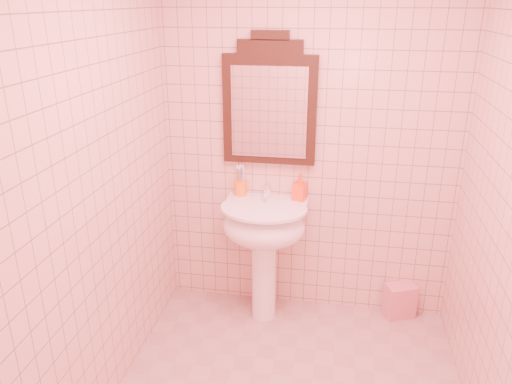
% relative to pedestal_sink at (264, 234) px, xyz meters
% --- Properties ---
extents(back_wall, '(2.00, 0.02, 2.50)m').
position_rel_pedestal_sink_xyz_m(back_wall, '(0.27, 0.23, 0.59)').
color(back_wall, beige).
rests_on(back_wall, floor).
extents(pedestal_sink, '(0.58, 0.58, 0.86)m').
position_rel_pedestal_sink_xyz_m(pedestal_sink, '(0.00, 0.00, 0.00)').
color(pedestal_sink, white).
rests_on(pedestal_sink, floor).
extents(faucet, '(0.04, 0.16, 0.11)m').
position_rel_pedestal_sink_xyz_m(faucet, '(0.00, 0.14, 0.26)').
color(faucet, white).
rests_on(faucet, pedestal_sink).
extents(mirror, '(0.62, 0.06, 0.87)m').
position_rel_pedestal_sink_xyz_m(mirror, '(0.00, 0.20, 0.84)').
color(mirror, black).
rests_on(mirror, back_wall).
extents(toothbrush_cup, '(0.09, 0.09, 0.20)m').
position_rel_pedestal_sink_xyz_m(toothbrush_cup, '(-0.20, 0.17, 0.26)').
color(toothbrush_cup, orange).
rests_on(toothbrush_cup, pedestal_sink).
extents(soap_dispenser, '(0.10, 0.10, 0.18)m').
position_rel_pedestal_sink_xyz_m(soap_dispenser, '(0.22, 0.16, 0.29)').
color(soap_dispenser, '#F64214').
rests_on(soap_dispenser, pedestal_sink).
extents(towel, '(0.24, 0.21, 0.25)m').
position_rel_pedestal_sink_xyz_m(towel, '(0.97, 0.17, -0.54)').
color(towel, '#CB7781').
rests_on(towel, floor).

